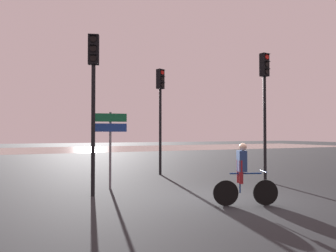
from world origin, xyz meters
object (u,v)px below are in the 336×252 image
(traffic_light_center, at_px, (160,102))
(direction_sign_post, at_px, (110,136))
(traffic_light_near_right, at_px, (265,93))
(cyclist, at_px, (243,174))
(traffic_light_near_left, at_px, (93,84))

(traffic_light_center, xyz_separation_m, direction_sign_post, (-3.05, -2.82, -1.54))
(traffic_light_center, distance_m, direction_sign_post, 4.43)
(traffic_light_near_right, bearing_deg, direction_sign_post, -17.48)
(traffic_light_near_right, bearing_deg, cyclist, 33.19)
(traffic_light_near_right, height_order, cyclist, traffic_light_near_right)
(cyclist, bearing_deg, direction_sign_post, -127.59)
(traffic_light_center, distance_m, traffic_light_near_left, 5.48)
(traffic_light_near_right, bearing_deg, traffic_light_center, -61.36)
(traffic_light_near_left, bearing_deg, traffic_light_center, -117.74)
(direction_sign_post, distance_m, cyclist, 4.80)
(traffic_light_near_left, distance_m, cyclist, 5.07)
(traffic_light_near_left, distance_m, direction_sign_post, 2.05)
(traffic_light_center, distance_m, traffic_light_near_right, 4.68)
(cyclist, bearing_deg, traffic_light_near_right, 152.74)
(direction_sign_post, xyz_separation_m, cyclist, (2.48, -3.99, -0.97))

